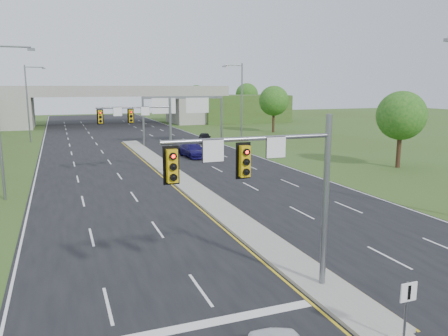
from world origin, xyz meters
TOP-DOWN VIEW (x-y plane):
  - ground at (0.00, 0.00)m, footprint 240.00×240.00m
  - road at (0.00, 35.00)m, footprint 24.00×160.00m
  - median at (0.00, 23.00)m, footprint 2.00×54.00m
  - lane_markings at (-0.60, 28.91)m, footprint 23.72×160.00m
  - signal_mast_near at (-2.26, -0.07)m, footprint 6.62×0.60m
  - signal_mast_far at (-2.26, 24.93)m, footprint 6.62×0.60m
  - keep_right_sign at (0.00, -4.53)m, footprint 0.60×0.13m
  - sign_gantry at (6.68, 44.92)m, footprint 11.58×0.44m
  - overpass at (0.00, 80.00)m, footprint 80.00×14.00m
  - lightpole_l_mid at (-13.30, 20.00)m, footprint 2.85×0.25m
  - lightpole_l_far at (-13.30, 55.00)m, footprint 2.85×0.25m
  - lightpole_r_far at (13.30, 40.00)m, footprint 2.85×0.25m
  - tree_r_near at (22.00, 20.00)m, footprint 4.80×4.80m
  - tree_r_mid at (26.00, 55.00)m, footprint 5.20×5.20m
  - tree_back_c at (24.00, 94.00)m, footprint 5.60×5.60m
  - tree_back_d at (38.00, 94.00)m, footprint 6.00×6.00m
  - car_far_b at (4.71, 33.58)m, footprint 2.61×5.46m
  - car_far_c at (10.16, 45.68)m, footprint 2.58×4.39m

SIDE VIEW (x-z plane):
  - ground at x=0.00m, z-range 0.00..0.00m
  - road at x=0.00m, z-range 0.00..0.02m
  - lane_markings at x=-0.60m, z-range 0.02..0.03m
  - median at x=0.00m, z-range 0.02..0.18m
  - car_far_c at x=10.16m, z-range 0.02..1.42m
  - car_far_b at x=4.71m, z-range 0.02..1.56m
  - keep_right_sign at x=0.00m, z-range 0.42..2.62m
  - overpass at x=0.00m, z-range -0.50..7.60m
  - signal_mast_near at x=-2.26m, z-range 1.23..8.23m
  - signal_mast_far at x=-2.26m, z-range 1.23..8.23m
  - tree_r_near at x=22.00m, z-range 1.38..8.98m
  - sign_gantry at x=6.68m, z-range 1.90..8.58m
  - tree_r_mid at x=26.00m, z-range 1.44..9.57m
  - tree_back_c at x=24.00m, z-range 1.35..9.67m
  - tree_back_d at x=38.00m, z-range 1.41..10.26m
  - lightpole_l_mid at x=-13.30m, z-range 0.60..11.60m
  - lightpole_l_far at x=-13.30m, z-range 0.60..11.60m
  - lightpole_r_far at x=13.30m, z-range 0.60..11.60m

